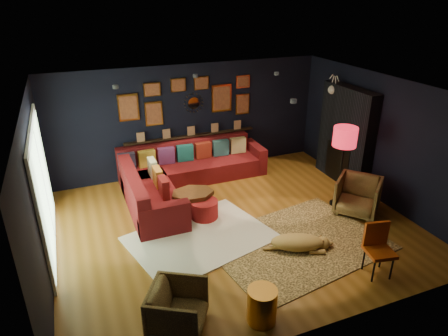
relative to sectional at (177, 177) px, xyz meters
name	(u,v)px	position (x,y,z in m)	size (l,w,h in m)	color
floor	(235,225)	(0.61, -1.81, -0.32)	(6.50, 6.50, 0.00)	brown
room_walls	(236,147)	(0.61, -1.81, 1.27)	(6.50, 6.50, 6.50)	black
sectional	(177,177)	(0.00, 0.00, 0.00)	(3.41, 2.69, 0.86)	maroon
ledge	(191,136)	(0.61, 0.87, 0.60)	(3.20, 0.12, 0.04)	black
gallery_wall	(189,99)	(0.60, 0.91, 1.48)	(3.15, 0.04, 1.02)	gold
sunburst_mirror	(194,103)	(0.71, 0.91, 1.38)	(0.47, 0.16, 0.47)	silver
fireplace	(345,139)	(3.71, -0.91, 0.70)	(0.31, 1.60, 2.20)	black
deer_head	(339,89)	(3.75, -0.41, 1.73)	(0.50, 0.28, 0.45)	white
sliding_door	(43,189)	(-2.60, -1.21, 0.78)	(0.06, 2.80, 2.20)	white
ceiling_spots	(219,83)	(0.61, -1.01, 2.24)	(3.30, 2.50, 0.06)	black
shag_rug	(201,238)	(-0.14, -2.00, -0.31)	(2.42, 1.76, 0.03)	silver
leopard_rug	(297,243)	(1.39, -2.79, -0.31)	(2.97, 2.12, 0.02)	tan
coffee_table	(193,196)	(0.01, -1.07, 0.06)	(0.91, 0.71, 0.44)	brown
pouf	(204,209)	(0.15, -1.36, -0.11)	(0.54, 0.54, 0.35)	maroon
armchair_left	(178,307)	(-1.09, -3.86, 0.04)	(0.70, 0.65, 0.72)	tan
armchair_right	(358,194)	(3.06, -2.28, 0.09)	(0.80, 0.75, 0.82)	tan
gold_stool	(262,305)	(0.00, -4.15, -0.07)	(0.41, 0.41, 0.51)	gold
orange_chair	(378,245)	(2.13, -3.89, 0.18)	(0.48, 0.48, 0.86)	black
floor_lamp	(345,140)	(2.91, -1.86, 1.11)	(0.47, 0.47, 1.69)	black
dog	(297,240)	(1.29, -2.94, -0.11)	(1.24, 0.61, 0.39)	#B08448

